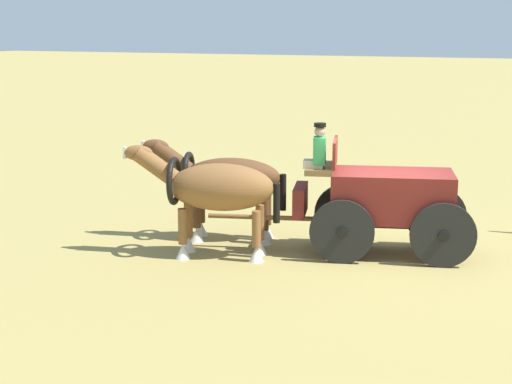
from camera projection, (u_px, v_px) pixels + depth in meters
name	position (u px, v px, depth m)	size (l,w,h in m)	color
ground_plane	(390.00, 254.00, 16.14)	(220.00, 220.00, 0.00)	#9E8C4C
show_wagon	(384.00, 198.00, 15.91)	(5.46, 2.56, 2.75)	maroon
draft_horse_near	(215.00, 189.00, 15.70)	(3.12, 1.57, 2.28)	brown
draft_horse_off	(225.00, 180.00, 16.97)	(3.10, 1.46, 2.21)	brown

